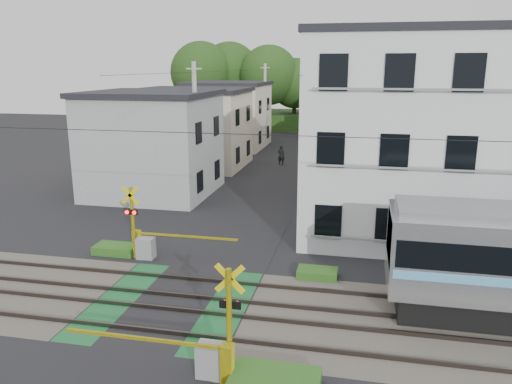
% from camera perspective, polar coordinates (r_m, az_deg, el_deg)
% --- Properties ---
extents(ground, '(120.00, 120.00, 0.00)m').
position_cam_1_polar(ground, '(17.38, -9.67, -12.43)').
color(ground, black).
extents(track_bed, '(120.00, 120.00, 0.14)m').
position_cam_1_polar(track_bed, '(17.37, -9.67, -12.32)').
color(track_bed, '#47423A').
rests_on(track_bed, ground).
extents(crossing_signal_near, '(4.74, 0.65, 3.09)m').
position_cam_1_polar(crossing_signal_near, '(13.26, -4.90, -17.83)').
color(crossing_signal_near, yellow).
rests_on(crossing_signal_near, ground).
extents(crossing_signal_far, '(4.74, 0.65, 3.09)m').
position_cam_1_polar(crossing_signal_far, '(21.16, -12.68, -5.55)').
color(crossing_signal_far, yellow).
rests_on(crossing_signal_far, ground).
extents(apartment_block, '(10.20, 8.36, 9.30)m').
position_cam_1_polar(apartment_block, '(24.21, 17.99, 6.20)').
color(apartment_block, silver).
rests_on(apartment_block, ground).
extents(houses_row, '(22.07, 31.35, 6.80)m').
position_cam_1_polar(houses_row, '(40.95, 3.92, 7.86)').
color(houses_row, '#999C9E').
rests_on(houses_row, ground).
extents(tree_hill, '(40.00, 13.25, 10.91)m').
position_cam_1_polar(tree_hill, '(63.09, 5.51, 11.85)').
color(tree_hill, '#234216').
rests_on(tree_hill, ground).
extents(catenary, '(60.00, 5.04, 7.00)m').
position_cam_1_polar(catenary, '(14.97, 11.67, -1.75)').
color(catenary, '#2D2D33').
rests_on(catenary, ground).
extents(utility_poles, '(7.90, 42.00, 8.00)m').
position_cam_1_polar(utility_poles, '(38.22, 1.35, 8.70)').
color(utility_poles, '#A5A5A0').
rests_on(utility_poles, ground).
extents(pedestrian, '(0.65, 0.48, 1.63)m').
position_cam_1_polar(pedestrian, '(40.11, 2.89, 4.24)').
color(pedestrian, '#22272B').
rests_on(pedestrian, ground).
extents(weed_patches, '(10.25, 8.80, 0.40)m').
position_cam_1_polar(weed_patches, '(16.70, -4.05, -12.71)').
color(weed_patches, '#2D5E1E').
rests_on(weed_patches, ground).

